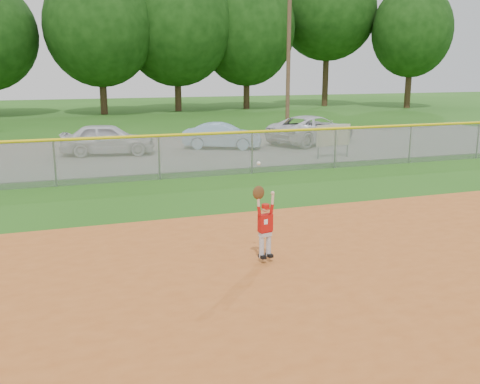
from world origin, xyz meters
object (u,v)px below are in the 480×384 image
object	(u,v)px
sponsor_sign	(333,136)
ballplayer	(264,222)
car_white_a	(108,139)
car_white_b	(312,129)
car_blue	(222,136)

from	to	relation	value
sponsor_sign	ballplayer	xyz separation A→B (m)	(-7.22, -10.55, -0.09)
ballplayer	sponsor_sign	bearing A→B (deg)	55.62
car_white_a	car_white_b	distance (m)	9.94
car_white_b	ballplayer	xyz separation A→B (m)	(-8.35, -14.78, 0.13)
car_white_a	car_blue	distance (m)	5.21
sponsor_sign	ballplayer	size ratio (longest dim) A/B	0.84
car_white_a	ballplayer	distance (m)	14.54
car_white_b	sponsor_sign	size ratio (longest dim) A/B	3.12
car_white_a	sponsor_sign	distance (m)	9.63
car_blue	sponsor_sign	size ratio (longest dim) A/B	2.24
car_white_b	sponsor_sign	bearing A→B (deg)	139.86
car_white_a	car_white_b	xyz separation A→B (m)	(9.94, 0.32, 0.01)
car_white_b	car_blue	bearing A→B (deg)	67.40
car_white_a	car_white_b	world-z (taller)	car_white_b
car_white_a	ballplayer	size ratio (longest dim) A/B	2.09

